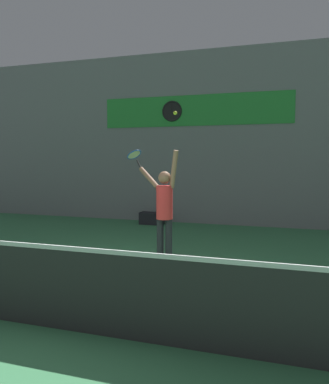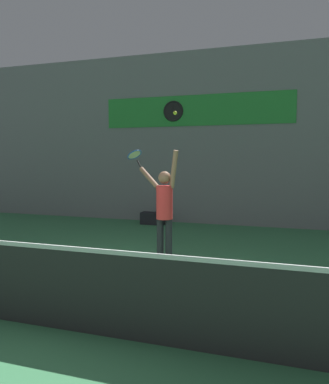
% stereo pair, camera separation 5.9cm
% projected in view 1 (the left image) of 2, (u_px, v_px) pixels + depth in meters
% --- Properties ---
extents(ground_plane, '(18.00, 18.00, 0.00)m').
position_uv_depth(ground_plane, '(95.00, 294.00, 5.29)').
color(ground_plane, '#387A4C').
extents(back_wall, '(18.00, 0.10, 5.00)m').
position_uv_depth(back_wall, '(194.00, 138.00, 10.91)').
color(back_wall, slate).
rests_on(back_wall, ground_plane).
extents(sponsor_banner, '(5.52, 0.02, 0.88)m').
position_uv_depth(sponsor_banner, '(194.00, 110.00, 10.78)').
color(sponsor_banner, '#288C38').
extents(scoreboard_clock, '(0.60, 0.05, 0.60)m').
position_uv_depth(scoreboard_clock, '(172.00, 111.00, 10.96)').
color(scoreboard_clock, black).
extents(court_net, '(8.79, 0.07, 1.06)m').
position_uv_depth(court_net, '(48.00, 284.00, 4.19)').
color(court_net, '#333333').
rests_on(court_net, ground_plane).
extents(tennis_player, '(0.96, 0.58, 2.06)m').
position_uv_depth(tennis_player, '(164.00, 206.00, 6.92)').
color(tennis_player, black).
rests_on(tennis_player, ground_plane).
extents(tennis_racket, '(0.39, 0.40, 0.39)m').
position_uv_depth(tennis_racket, '(135.00, 155.00, 7.51)').
color(tennis_racket, black).
extents(tennis_ball, '(0.07, 0.07, 0.07)m').
position_uv_depth(tennis_ball, '(175.00, 113.00, 6.61)').
color(tennis_ball, '#CCDB2D').
extents(equipment_bag, '(0.69, 0.34, 0.35)m').
position_uv_depth(equipment_bag, '(152.00, 218.00, 10.88)').
color(equipment_bag, black).
rests_on(equipment_bag, ground_plane).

